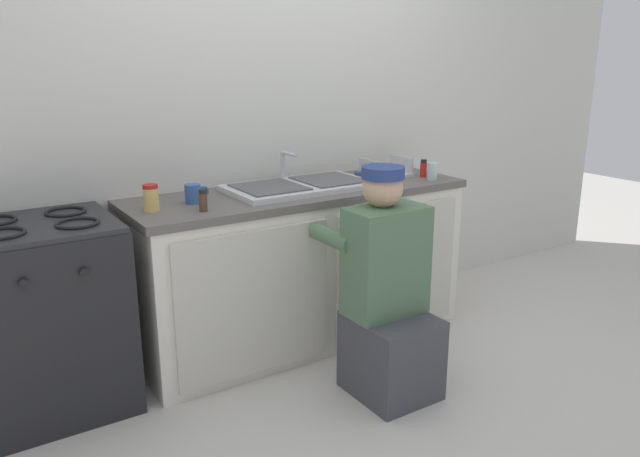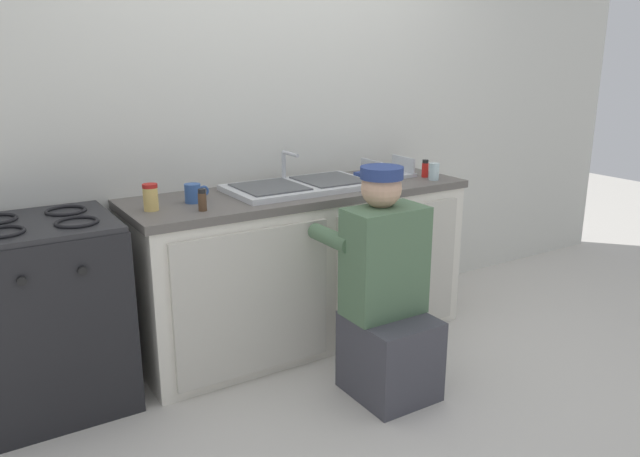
% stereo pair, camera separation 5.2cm
% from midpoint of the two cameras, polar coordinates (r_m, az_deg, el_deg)
% --- Properties ---
extents(ground_plane, '(12.00, 12.00, 0.00)m').
position_cam_midpoint_polar(ground_plane, '(3.48, 1.33, -11.63)').
color(ground_plane, beige).
extents(back_wall, '(6.00, 0.10, 2.50)m').
position_cam_midpoint_polar(back_wall, '(3.67, -4.22, 10.21)').
color(back_wall, silver).
rests_on(back_wall, ground_plane).
extents(counter_cabinet, '(1.88, 0.62, 0.84)m').
position_cam_midpoint_polar(counter_cabinet, '(3.54, -1.22, -3.74)').
color(counter_cabinet, silver).
rests_on(counter_cabinet, ground_plane).
extents(countertop, '(1.92, 0.62, 0.04)m').
position_cam_midpoint_polar(countertop, '(3.43, -1.34, 3.27)').
color(countertop, '#5B5651').
rests_on(countertop, counter_cabinet).
extents(sink_double_basin, '(0.80, 0.44, 0.19)m').
position_cam_midpoint_polar(sink_double_basin, '(3.42, -1.36, 3.94)').
color(sink_double_basin, silver).
rests_on(sink_double_basin, countertop).
extents(stove_range, '(0.66, 0.62, 0.90)m').
position_cam_midpoint_polar(stove_range, '(3.12, -23.19, -7.30)').
color(stove_range, black).
rests_on(stove_range, ground_plane).
extents(plumber_person, '(0.42, 0.61, 1.10)m').
position_cam_midpoint_polar(plumber_person, '(3.00, 6.56, -6.74)').
color(plumber_person, '#3F3F47').
rests_on(plumber_person, ground_plane).
extents(condiment_jar, '(0.07, 0.07, 0.13)m').
position_cam_midpoint_polar(condiment_jar, '(3.04, -14.76, 2.78)').
color(condiment_jar, '#DBB760').
rests_on(condiment_jar, countertop).
extents(coffee_mug, '(0.13, 0.08, 0.09)m').
position_cam_midpoint_polar(coffee_mug, '(3.16, -11.05, 3.19)').
color(coffee_mug, '#335699').
rests_on(coffee_mug, countertop).
extents(spice_bottle_red, '(0.04, 0.04, 0.10)m').
position_cam_midpoint_polar(spice_bottle_red, '(3.81, 9.98, 5.40)').
color(spice_bottle_red, red).
rests_on(spice_bottle_red, countertop).
extents(water_glass, '(0.06, 0.06, 0.10)m').
position_cam_midpoint_polar(water_glass, '(3.73, 10.77, 5.14)').
color(water_glass, '#ADC6CC').
rests_on(water_glass, countertop).
extents(spice_bottle_pepper, '(0.04, 0.04, 0.10)m').
position_cam_midpoint_polar(spice_bottle_pepper, '(2.99, -10.23, 2.56)').
color(spice_bottle_pepper, '#513823').
rests_on(spice_bottle_pepper, countertop).
extents(dish_rack_tray, '(0.28, 0.22, 0.11)m').
position_cam_midpoint_polar(dish_rack_tray, '(3.80, 6.59, 5.12)').
color(dish_rack_tray, '#B2B7BC').
rests_on(dish_rack_tray, countertop).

